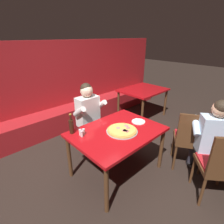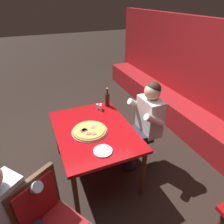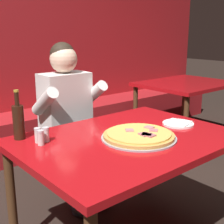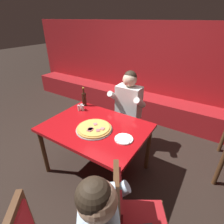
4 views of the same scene
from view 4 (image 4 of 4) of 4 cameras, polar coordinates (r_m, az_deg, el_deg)
ground_plane at (r=2.69m, az=-4.71°, el=-18.01°), size 24.00×24.00×0.00m
booth_wall_panel at (r=3.93m, az=14.63°, el=12.96°), size 6.80×0.16×1.90m
booth_bench at (r=3.90m, az=11.77°, el=1.76°), size 6.46×0.48×0.46m
main_dining_table at (r=2.25m, az=-5.38°, el=-6.33°), size 1.28×0.94×0.74m
pizza at (r=2.14m, az=-5.85°, el=-5.34°), size 0.44×0.44×0.05m
plate_white_paper at (r=1.98m, az=3.88°, el=-8.73°), size 0.21×0.21×0.02m
beer_bottle at (r=2.70m, az=-9.09°, el=4.27°), size 0.07×0.07×0.29m
shaker_black_pepper at (r=2.58m, az=-9.46°, el=1.25°), size 0.04×0.04×0.09m
shaker_red_pepper_flakes at (r=2.62m, az=-9.88°, el=1.63°), size 0.04×0.04×0.09m
shaker_parmesan at (r=2.59m, az=-10.73°, el=1.25°), size 0.04×0.04×0.09m
diner_seated_blue_shirt at (r=2.71m, az=4.56°, el=1.15°), size 0.53×0.53×1.27m
dining_chair_near_right at (r=1.58m, az=6.34°, el=-31.75°), size 0.61×0.61×0.99m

